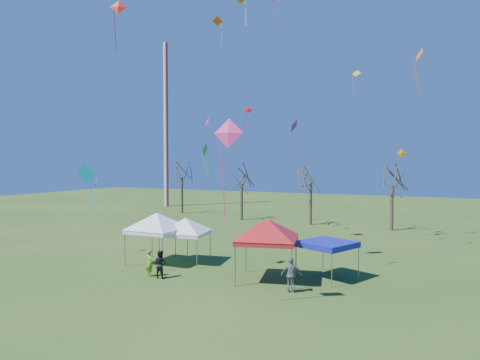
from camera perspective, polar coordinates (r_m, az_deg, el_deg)
The scene contains 24 objects.
ground at distance 24.15m, azimuth -1.53°, elevation -13.92°, with size 140.00×140.00×0.00m, color #294C18.
radio_mast at distance 67.10m, azimuth -9.85°, elevation 7.22°, with size 0.70×0.70×25.00m, color silver.
tree_0 at distance 57.37m, azimuth -7.77°, elevation 2.06°, with size 3.83×3.83×8.44m.
tree_1 at distance 50.07m, azimuth 0.22°, elevation 1.24°, with size 3.42×3.42×7.54m.
tree_2 at distance 46.85m, azimuth 9.42°, elevation 1.74°, with size 3.71×3.71×8.18m.
tree_3 at distance 44.95m, azimuth 19.66°, elevation 1.34°, with size 3.59×3.59×7.91m.
tent_white_west at distance 29.14m, azimuth -11.04°, elevation -4.77°, with size 4.46×4.46×3.93m.
tent_white_mid at distance 29.20m, azimuth -7.29°, elevation -5.43°, with size 3.90×3.90×3.50m.
tent_red at distance 24.54m, azimuth 3.64°, elevation -5.73°, with size 4.53×4.53×4.11m.
tent_blue at distance 25.69m, azimuth 11.54°, elevation -8.41°, with size 3.61×3.61×2.16m.
person_dark at distance 25.90m, azimuth -10.63°, elevation -10.97°, with size 0.79×0.62×1.63m, color black.
person_green at distance 26.41m, azimuth -11.95°, elevation -10.78°, with size 0.58×0.38×1.58m, color #58AB1B.
person_grey at distance 22.91m, azimuth 6.86°, elevation -12.46°, with size 1.07×0.45×1.83m, color slate.
kite_2 at distance 49.34m, azimuth -4.46°, elevation 7.69°, with size 1.08×1.11×2.72m.
kite_8 at distance 38.97m, azimuth -15.92°, elevation 21.27°, with size 1.50×1.18×4.10m.
kite_7 at distance 41.71m, azimuth -3.01°, elevation 20.32°, with size 1.09×1.01×2.76m.
kite_22 at distance 40.50m, azimuth 20.72°, elevation 3.23°, with size 1.07×0.96×3.04m.
kite_11 at distance 37.21m, azimuth 7.18°, elevation 7.19°, with size 0.77×1.29×2.82m.
kite_1 at distance 26.48m, azimuth -4.75°, elevation 3.99°, with size 0.51×0.98×2.17m.
kite_14 at distance 32.67m, azimuth -19.78°, elevation 0.82°, with size 1.57×1.16×3.97m.
kite_19 at distance 38.89m, azimuth 15.24°, elevation 13.50°, with size 0.81×0.59×2.00m.
kite_17 at distance 30.61m, azimuth 22.72°, elevation 15.07°, with size 0.82×1.06×2.92m.
kite_13 at distance 46.87m, azimuth 1.11°, elevation 9.31°, with size 1.05×1.02×2.44m.
kite_5 at distance 19.12m, azimuth -1.61°, elevation 6.11°, with size 1.41×0.57×4.53m.
Camera 1 is at (10.48, -20.68, 6.77)m, focal length 32.00 mm.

